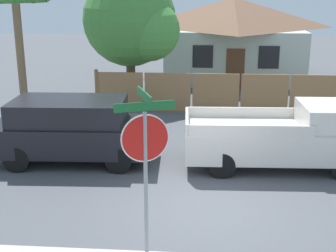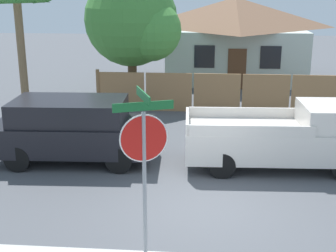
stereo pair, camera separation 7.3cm
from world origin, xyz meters
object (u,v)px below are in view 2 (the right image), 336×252
at_px(oak_tree, 135,22).
at_px(house, 234,36).
at_px(palm_tree, 18,10).
at_px(stop_sign, 144,150).
at_px(orange_pickup, 286,137).
at_px(red_suv, 73,128).

bearing_deg(oak_tree, house, 53.56).
relative_size(palm_tree, stop_sign, 1.47).
bearing_deg(palm_tree, house, 52.31).
height_order(house, orange_pickup, house).
distance_m(oak_tree, orange_pickup, 9.68).
distance_m(house, red_suv, 14.88).
bearing_deg(red_suv, oak_tree, 82.44).
relative_size(house, orange_pickup, 1.46).
distance_m(house, orange_pickup, 13.93).
relative_size(palm_tree, orange_pickup, 0.92).
relative_size(house, stop_sign, 2.34).
bearing_deg(stop_sign, red_suv, 97.18).
bearing_deg(stop_sign, orange_pickup, 36.93).
xyz_separation_m(oak_tree, orange_pickup, (5.37, -7.64, -2.56)).
distance_m(palm_tree, stop_sign, 10.46).
bearing_deg(house, red_suv, -110.86).
bearing_deg(house, stop_sign, -97.48).
height_order(palm_tree, red_suv, palm_tree).
bearing_deg(house, palm_tree, -127.69).
xyz_separation_m(oak_tree, stop_sign, (2.08, -12.86, -1.19)).
bearing_deg(palm_tree, stop_sign, -57.51).
distance_m(red_suv, stop_sign, 6.04).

